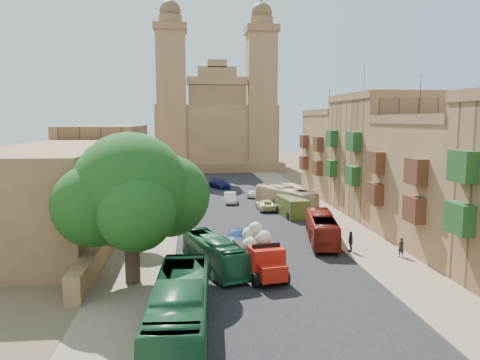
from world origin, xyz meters
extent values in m
plane|color=brown|center=(0.00, 0.00, 0.00)|extent=(260.00, 260.00, 0.00)
cube|color=black|center=(0.00, 30.00, 0.01)|extent=(14.00, 140.00, 0.01)
cube|color=#7E6952|center=(9.50, 30.00, 0.01)|extent=(5.00, 140.00, 0.01)
cube|color=#7E6952|center=(-9.50, 30.00, 0.01)|extent=(5.00, 140.00, 0.01)
cube|color=#7E6952|center=(7.00, 30.00, 0.06)|extent=(0.25, 140.00, 0.12)
cube|color=#7E6952|center=(-7.00, 30.00, 0.06)|extent=(0.25, 140.00, 0.12)
cube|color=#205020|center=(11.55, 0.92, 4.56)|extent=(0.90, 2.20, 2.00)
cube|color=#205020|center=(11.55, 0.92, 7.92)|extent=(0.90, 2.20, 2.00)
cube|color=olive|center=(16.00, 11.00, 5.25)|extent=(8.00, 14.00, 10.50)
cube|color=brown|center=(16.00, 11.00, 10.90)|extent=(8.20, 14.00, 0.80)
cylinder|color=black|center=(15.00, 13.80, 13.10)|extent=(0.06, 0.06, 3.60)
cube|color=#542D1C|center=(11.55, 7.08, 3.99)|extent=(0.90, 2.20, 2.00)
cube|color=#542D1C|center=(11.55, 14.92, 3.99)|extent=(0.90, 2.20, 2.00)
cube|color=#542D1C|center=(11.55, 7.08, 6.93)|extent=(0.90, 2.20, 2.00)
cube|color=#542D1C|center=(11.55, 14.92, 6.93)|extent=(0.90, 2.20, 2.00)
cube|color=olive|center=(16.00, 25.00, 6.50)|extent=(8.00, 14.00, 13.00)
cube|color=brown|center=(16.00, 25.00, 13.40)|extent=(8.20, 14.00, 0.80)
cylinder|color=black|center=(15.00, 27.80, 15.60)|extent=(0.06, 0.06, 3.60)
cube|color=#205020|center=(11.55, 21.08, 4.94)|extent=(0.90, 2.20, 2.00)
cube|color=#205020|center=(11.55, 28.92, 4.94)|extent=(0.90, 2.20, 2.00)
cube|color=#205020|center=(11.55, 21.08, 8.58)|extent=(0.90, 2.20, 2.00)
cube|color=#205020|center=(11.55, 28.92, 8.58)|extent=(0.90, 2.20, 2.00)
cube|color=olive|center=(16.00, 39.00, 5.75)|extent=(8.00, 14.00, 11.50)
cube|color=brown|center=(16.00, 39.00, 11.90)|extent=(8.20, 14.00, 0.80)
cylinder|color=black|center=(15.00, 41.80, 14.10)|extent=(0.06, 0.06, 3.60)
cube|color=#542D1C|center=(11.55, 35.08, 4.37)|extent=(0.90, 2.20, 2.00)
cube|color=#542D1C|center=(11.55, 42.92, 4.37)|extent=(0.90, 2.20, 2.00)
cube|color=#542D1C|center=(11.55, 35.08, 7.59)|extent=(0.90, 2.20, 2.00)
cube|color=#542D1C|center=(11.55, 42.92, 7.59)|extent=(0.90, 2.20, 2.00)
cube|color=olive|center=(-12.50, 20.00, 0.90)|extent=(1.00, 40.00, 1.80)
cube|color=brown|center=(-18.00, 18.00, 4.20)|extent=(10.00, 28.00, 8.40)
cube|color=olive|center=(-18.00, 44.00, 5.00)|extent=(10.00, 22.00, 10.00)
cube|color=olive|center=(0.00, 81.00, 7.00)|extent=(26.00, 20.00, 14.00)
cube|color=brown|center=(0.00, 70.50, 0.90)|extent=(28.00, 4.00, 1.80)
cube|color=brown|center=(0.00, 72.20, 10.00)|extent=(12.00, 2.00, 16.00)
cube|color=olive|center=(0.00, 72.20, 18.90)|extent=(12.60, 2.40, 1.60)
cube|color=olive|center=(0.00, 72.20, 20.60)|extent=(8.00, 2.00, 2.40)
cube|color=olive|center=(0.00, 72.20, 22.40)|extent=(4.00, 2.00, 1.60)
cube|color=olive|center=(-9.50, 73.50, 14.50)|extent=(6.00, 6.00, 29.00)
cube|color=brown|center=(-9.50, 73.50, 29.60)|extent=(6.80, 6.80, 1.40)
cylinder|color=brown|center=(-9.50, 73.50, 31.20)|extent=(4.80, 4.80, 1.80)
sphere|color=brown|center=(-9.50, 73.50, 33.00)|extent=(4.40, 4.40, 4.40)
cube|color=olive|center=(9.50, 73.50, 14.50)|extent=(6.00, 6.00, 29.00)
cube|color=brown|center=(9.50, 73.50, 29.60)|extent=(6.80, 6.80, 1.40)
cylinder|color=brown|center=(9.50, 73.50, 31.20)|extent=(4.80, 4.80, 1.80)
sphere|color=brown|center=(9.50, 73.50, 33.00)|extent=(4.40, 4.40, 4.40)
cylinder|color=black|center=(9.50, 73.50, 35.40)|extent=(0.28, 0.28, 1.80)
cylinder|color=#39291C|center=(-9.50, 4.00, 1.92)|extent=(1.01, 1.01, 3.83)
sphere|color=#103B10|center=(-9.50, 4.00, 6.25)|extent=(7.67, 7.67, 7.67)
sphere|color=#103B10|center=(-7.08, 5.21, 5.65)|extent=(5.65, 5.65, 5.65)
sphere|color=#103B10|center=(-11.72, 3.09, 5.45)|extent=(5.25, 5.25, 5.25)
sphere|color=#103B10|center=(-8.89, 1.58, 5.25)|extent=(4.84, 4.84, 4.84)
sphere|color=#103B10|center=(-10.61, 6.22, 7.06)|extent=(4.44, 4.44, 4.44)
cylinder|color=#39291C|center=(-10.00, 12.00, 1.02)|extent=(0.44, 0.44, 2.04)
sphere|color=#103B10|center=(-10.00, 12.00, 3.08)|extent=(2.97, 2.97, 2.97)
cylinder|color=#39291C|center=(-10.00, 24.00, 1.00)|extent=(0.44, 0.44, 2.00)
sphere|color=#103B10|center=(-10.00, 24.00, 3.02)|extent=(2.91, 2.91, 2.91)
cylinder|color=#39291C|center=(-10.00, 36.00, 0.95)|extent=(0.44, 0.44, 1.89)
sphere|color=#103B10|center=(-10.00, 36.00, 2.85)|extent=(2.75, 2.75, 2.75)
cylinder|color=#39291C|center=(-10.00, 48.00, 1.18)|extent=(0.44, 0.44, 2.36)
sphere|color=#103B10|center=(-10.00, 48.00, 3.56)|extent=(3.43, 3.43, 3.43)
cube|color=#B2170D|center=(-1.02, 5.71, 1.30)|extent=(2.93, 4.11, 0.94)
cube|color=black|center=(-1.02, 5.71, 1.83)|extent=(2.99, 4.17, 0.13)
cube|color=#B2170D|center=(-0.59, 3.34, 1.41)|extent=(2.47, 2.14, 1.88)
cube|color=#B2170D|center=(-0.37, 2.11, 0.99)|extent=(1.97, 1.55, 1.04)
cube|color=black|center=(-0.59, 3.34, 2.14)|extent=(1.97, 0.46, 0.94)
cylinder|color=black|center=(-1.45, 2.23, 0.47)|extent=(0.53, 0.99, 0.94)
cylinder|color=black|center=(0.60, 2.61, 0.47)|extent=(0.53, 0.99, 0.94)
cylinder|color=black|center=(-2.27, 6.75, 0.47)|extent=(0.53, 0.99, 0.94)
cylinder|color=black|center=(-0.22, 7.13, 0.47)|extent=(0.53, 0.99, 0.94)
sphere|color=beige|center=(-1.42, 5.00, 2.09)|extent=(1.15, 1.15, 1.15)
sphere|color=beige|center=(-0.45, 5.49, 2.09)|extent=(1.15, 1.15, 1.15)
sphere|color=beige|center=(-1.13, 6.32, 2.09)|extent=(1.15, 1.15, 1.15)
sphere|color=beige|center=(-1.45, 5.74, 2.66)|extent=(1.04, 1.04, 1.04)
sphere|color=beige|center=(-0.49, 4.85, 2.61)|extent=(1.04, 1.04, 1.04)
sphere|color=beige|center=(-1.00, 5.60, 3.13)|extent=(0.94, 0.94, 0.94)
cube|color=#444E1D|center=(5.74, 24.18, 1.09)|extent=(2.97, 5.52, 2.18)
cylinder|color=black|center=(4.96, 22.23, 0.44)|extent=(0.46, 0.91, 0.87)
cylinder|color=black|center=(7.00, 22.50, 0.44)|extent=(0.46, 0.91, 0.87)
cylinder|color=black|center=(4.47, 25.86, 0.44)|extent=(0.46, 0.91, 0.87)
cylinder|color=black|center=(6.51, 26.13, 0.44)|extent=(0.46, 0.91, 0.87)
imported|color=#1F5B33|center=(-6.13, -4.96, 1.57)|extent=(3.16, 11.40, 3.14)
imported|color=#22623B|center=(-4.00, 6.17, 1.20)|extent=(4.66, 8.79, 2.40)
imported|color=maroon|center=(5.94, 12.80, 1.28)|extent=(3.69, 9.44, 2.56)
imported|color=#C8AD8E|center=(5.81, 28.45, 1.41)|extent=(6.36, 10.22, 2.83)
imported|color=#3359A0|center=(-1.65, 13.41, 0.64)|extent=(2.09, 3.93, 1.27)
imported|color=white|center=(-0.50, 33.47, 0.70)|extent=(1.63, 4.31, 1.40)
imported|color=beige|center=(3.39, 28.29, 0.63)|extent=(2.20, 4.58, 1.26)
imported|color=#15174F|center=(-1.07, 47.22, 0.71)|extent=(3.73, 5.25, 1.41)
imported|color=silver|center=(3.15, 37.70, 0.55)|extent=(2.50, 3.47, 1.10)
imported|color=#3E5AAC|center=(-4.13, 50.46, 0.72)|extent=(1.90, 4.46, 1.43)
imported|color=black|center=(11.00, 7.82, 0.78)|extent=(0.63, 0.48, 1.55)
imported|color=#303139|center=(7.50, 9.66, 0.86)|extent=(0.47, 1.03, 1.73)
camera|label=1|loc=(-5.47, -26.83, 10.82)|focal=35.00mm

